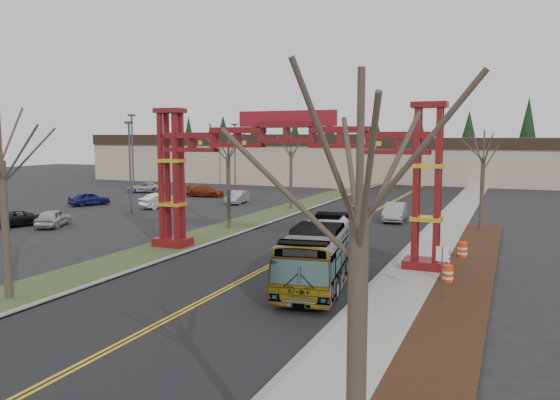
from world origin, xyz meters
The scene contains 34 objects.
ground centered at (0.00, 0.00, 0.00)m, with size 200.00×200.00×0.00m, color black.
road centered at (0.00, 25.00, 0.01)m, with size 12.00×110.00×0.02m, color black.
lane_line_left centered at (-0.12, 25.00, 0.03)m, with size 0.12×100.00×0.01m, color gold.
lane_line_right centered at (0.12, 25.00, 0.03)m, with size 0.12×100.00×0.01m, color gold.
curb_right centered at (6.15, 25.00, 0.07)m, with size 0.30×110.00×0.15m, color gray.
sidewalk_right centered at (7.60, 25.00, 0.08)m, with size 2.60×110.00×0.14m, color gray.
landscape_strip centered at (10.20, 10.00, 0.06)m, with size 2.60×50.00×0.12m, color black.
grass_median centered at (-8.00, 25.00, 0.04)m, with size 4.00×110.00×0.08m, color #2F4221.
curb_left centered at (-6.15, 25.00, 0.07)m, with size 0.30×110.00×0.15m, color gray.
gateway_arch centered at (0.00, 18.00, 5.98)m, with size 18.20×1.60×8.90m.
retail_building_west centered at (-30.00, 71.96, 3.76)m, with size 46.00×22.30×7.50m.
retail_building_east centered at (10.00, 79.95, 3.51)m, with size 38.00×20.30×7.00m.
conifer_treeline centered at (0.25, 92.00, 6.49)m, with size 116.10×5.60×13.00m.
transit_bus centered at (3.68, 13.63, 1.48)m, with size 2.49×10.66×2.97m, color #B2B6BA.
silver_sedan centered at (3.01, 34.69, 0.78)m, with size 1.64×4.71×1.55m, color #A5A8AD.
parked_car_near_a centered at (-21.33, 20.97, 0.71)m, with size 1.67×4.14×1.41m, color #B6BABF.
parked_car_near_b centered at (-20.21, 34.03, 0.75)m, with size 1.59×4.55×1.50m, color white.
parked_car_near_c centered at (-24.17, 20.33, 0.65)m, with size 2.15×4.67×1.30m, color black.
parked_car_mid_a centered at (-21.73, 44.79, 0.66)m, with size 1.86×4.57×1.33m, color maroon.
parked_car_mid_b centered at (-28.48, 32.79, 0.71)m, with size 1.67×4.15×1.41m, color navy.
parked_car_far_a centered at (-15.00, 40.35, 0.69)m, with size 1.46×4.19×1.38m, color #ABABB2.
parked_car_far_b centered at (-31.32, 46.07, 0.68)m, with size 2.24×4.86×1.35m, color #B8B8B8.
bare_tree_median_near centered at (-8.00, 5.47, 6.04)m, with size 3.46×3.46×8.36m.
bare_tree_median_mid centered at (-8.00, 25.56, 5.56)m, with size 3.30×3.30×7.77m.
bare_tree_median_far centered at (-8.00, 38.32, 5.66)m, with size 2.92×2.92×7.63m.
bare_tree_right_near centered at (10.00, -3.12, 5.98)m, with size 3.19×3.19×8.13m.
bare_tree_right_far centered at (10.00, 32.20, 5.50)m, with size 3.18×3.18×7.63m.
light_pole_near centered at (-20.56, 29.63, 4.94)m, with size 0.74×0.37×8.53m.
light_pole_mid centered at (-32.72, 45.39, 5.77)m, with size 0.87×0.43×9.98m.
light_pole_far centered at (-23.78, 56.29, 5.18)m, with size 0.78×0.39×8.95m.
street_sign centered at (9.47, 12.79, 1.72)m, with size 0.54×0.07×2.39m.
barrel_south centered at (9.44, 15.66, 0.47)m, with size 0.51×0.51×0.94m.
barrel_mid centered at (8.91, 19.35, 0.46)m, with size 0.50×0.50×0.92m.
barrel_north centered at (9.59, 21.68, 0.50)m, with size 0.54×0.54×1.00m.
Camera 1 is at (12.17, -11.23, 7.08)m, focal length 35.00 mm.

